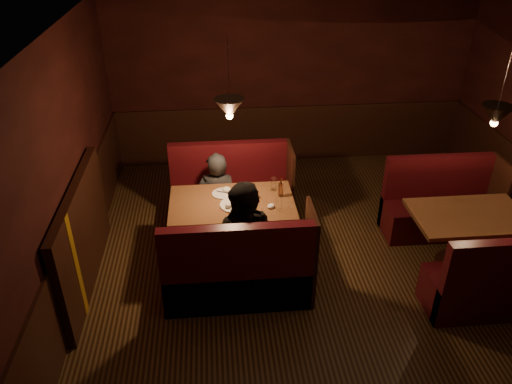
{
  "coord_description": "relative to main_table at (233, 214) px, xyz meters",
  "views": [
    {
      "loc": [
        -1.34,
        -4.53,
        4.05
      ],
      "look_at": [
        -0.85,
        0.74,
        0.95
      ],
      "focal_mm": 35.0,
      "sensor_mm": 36.0,
      "label": 1
    }
  ],
  "objects": [
    {
      "name": "second_table",
      "position": [
        2.84,
        -0.48,
        -0.06
      ],
      "size": [
        1.38,
        0.88,
        0.78
      ],
      "color": "#512918",
      "rests_on": "ground"
    },
    {
      "name": "main_table",
      "position": [
        0.0,
        0.0,
        0.0
      ],
      "size": [
        1.54,
        0.94,
        1.08
      ],
      "color": "#512918",
      "rests_on": "ground"
    },
    {
      "name": "second_bench_far",
      "position": [
        2.87,
        0.34,
        -0.29
      ],
      "size": [
        1.52,
        0.57,
        1.09
      ],
      "color": "#400C12",
      "rests_on": "ground"
    },
    {
      "name": "diner_b",
      "position": [
        0.13,
        -0.62,
        0.23
      ],
      "size": [
        1.01,
        0.89,
        1.74
      ],
      "primitive_type": "imported",
      "rotation": [
        0.0,
        0.0,
        -0.31
      ],
      "color": "black",
      "rests_on": "ground"
    },
    {
      "name": "main_bench_far",
      "position": [
        0.02,
        0.87,
        -0.27
      ],
      "size": [
        1.7,
        0.61,
        1.16
      ],
      "color": "#400C12",
      "rests_on": "ground"
    },
    {
      "name": "diner_a",
      "position": [
        -0.19,
        0.61,
        0.14
      ],
      "size": [
        0.61,
        0.44,
        1.55
      ],
      "primitive_type": "imported",
      "rotation": [
        0.0,
        0.0,
        3.02
      ],
      "color": "#242527",
      "rests_on": "ground"
    },
    {
      "name": "second_bench_near",
      "position": [
        2.87,
        -1.3,
        -0.29
      ],
      "size": [
        1.52,
        0.57,
        1.09
      ],
      "color": "#400C12",
      "rests_on": "ground"
    },
    {
      "name": "main_bench_near",
      "position": [
        0.02,
        -0.88,
        -0.27
      ],
      "size": [
        1.7,
        0.61,
        1.16
      ],
      "color": "#400C12",
      "rests_on": "ground"
    },
    {
      "name": "room",
      "position": [
        0.86,
        -0.69,
        0.41
      ],
      "size": [
        6.02,
        7.02,
        2.92
      ],
      "color": "#311B0B",
      "rests_on": "ground"
    }
  ]
}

